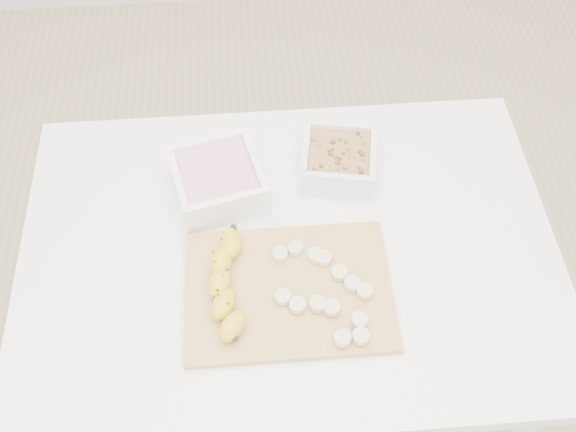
{
  "coord_description": "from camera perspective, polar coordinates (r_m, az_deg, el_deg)",
  "views": [
    {
      "loc": [
        -0.05,
        -0.63,
        1.76
      ],
      "look_at": [
        0.0,
        0.03,
        0.81
      ],
      "focal_mm": 40.0,
      "sensor_mm": 36.0,
      "label": 1
    }
  ],
  "objects": [
    {
      "name": "bowl_yogurt",
      "position": [
        1.24,
        -6.22,
        3.2
      ],
      "size": [
        0.2,
        0.2,
        0.08
      ],
      "color": "white",
      "rests_on": "table"
    },
    {
      "name": "banana_slices",
      "position": [
        1.12,
        3.36,
        -6.58
      ],
      "size": [
        0.17,
        0.21,
        0.02
      ],
      "color": "beige",
      "rests_on": "cutting_board"
    },
    {
      "name": "cutting_board",
      "position": [
        1.14,
        0.03,
        -6.64
      ],
      "size": [
        0.36,
        0.26,
        0.01
      ],
      "primitive_type": "cube",
      "rotation": [
        0.0,
        0.0,
        -0.0
      ],
      "color": "tan",
      "rests_on": "table"
    },
    {
      "name": "table",
      "position": [
        1.28,
        0.1,
        -5.08
      ],
      "size": [
        1.0,
        0.7,
        0.75
      ],
      "color": "white",
      "rests_on": "ground"
    },
    {
      "name": "bowl_granola",
      "position": [
        1.28,
        4.51,
        5.01
      ],
      "size": [
        0.17,
        0.17,
        0.07
      ],
      "color": "white",
      "rests_on": "table"
    },
    {
      "name": "banana",
      "position": [
        1.12,
        -5.39,
        -6.2
      ],
      "size": [
        0.1,
        0.22,
        0.04
      ],
      "primitive_type": null,
      "rotation": [
        0.0,
        0.0,
        -0.22
      ],
      "color": "gold",
      "rests_on": "cutting_board"
    },
    {
      "name": "ground",
      "position": [
        1.87,
        0.07,
        -14.98
      ],
      "size": [
        3.5,
        3.5,
        0.0
      ],
      "primitive_type": "plane",
      "color": "#C6AD89",
      "rests_on": "ground"
    }
  ]
}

